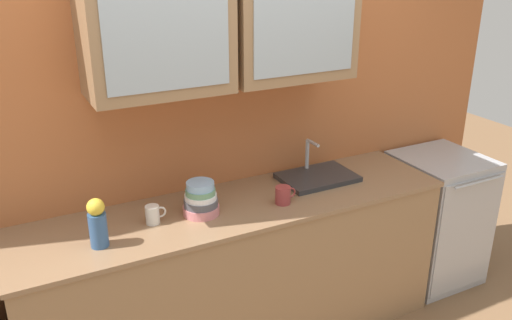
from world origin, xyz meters
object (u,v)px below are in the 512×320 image
at_px(bowl_stack, 201,200).
at_px(cup_near_sink, 283,195).
at_px(vase, 97,223).
at_px(sink_faucet, 317,176).
at_px(dishwasher, 436,218).
at_px(cup_near_bowls, 153,214).

xyz_separation_m(bowl_stack, cup_near_sink, (0.45, -0.09, -0.03)).
xyz_separation_m(vase, cup_near_sink, (1.01, -0.00, -0.07)).
height_order(sink_faucet, vase, vase).
bearing_deg(cup_near_sink, bowl_stack, 168.60).
distance_m(bowl_stack, vase, 0.57).
xyz_separation_m(sink_faucet, cup_near_sink, (-0.35, -0.19, 0.03)).
bearing_deg(vase, cup_near_sink, -0.22).
bearing_deg(bowl_stack, sink_faucet, 6.99).
height_order(sink_faucet, bowl_stack, sink_faucet).
xyz_separation_m(bowl_stack, dishwasher, (1.77, 0.01, -0.54)).
bearing_deg(vase, sink_faucet, 7.80).
height_order(bowl_stack, dishwasher, bowl_stack).
distance_m(cup_near_sink, dishwasher, 1.42).
height_order(cup_near_bowls, dishwasher, cup_near_bowls).
distance_m(sink_faucet, bowl_stack, 0.81).
bearing_deg(dishwasher, cup_near_bowls, 179.72).
xyz_separation_m(bowl_stack, vase, (-0.56, -0.09, 0.04)).
distance_m(cup_near_sink, cup_near_bowls, 0.72).
relative_size(bowl_stack, cup_near_sink, 1.56).
bearing_deg(bowl_stack, vase, -171.05).
xyz_separation_m(sink_faucet, vase, (-1.36, -0.19, 0.10)).
height_order(cup_near_sink, dishwasher, cup_near_sink).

